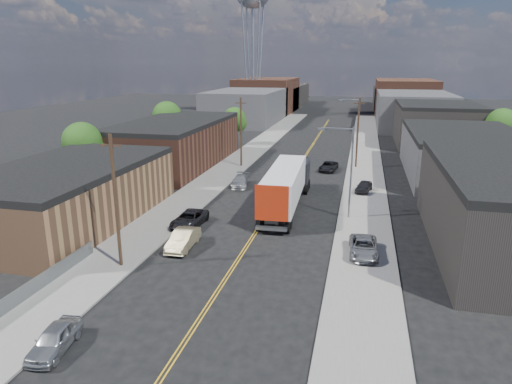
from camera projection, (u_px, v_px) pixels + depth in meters
The scene contains 33 objects.
ground at pixel (309, 150), 79.25m from camera, with size 260.00×260.00×0.00m, color black.
centerline at pixel (297, 169), 65.20m from camera, with size 0.32×120.00×0.01m, color gold.
sidewalk_left at pixel (233, 166), 67.25m from camera, with size 5.00×140.00×0.15m, color slate.
sidewalk_right at pixel (365, 172), 63.11m from camera, with size 5.00×140.00×0.15m, color slate.
warehouse_tan at pixel (68, 194), 43.08m from camera, with size 12.00×22.00×5.60m.
warehouse_brown at pixel (175, 143), 67.28m from camera, with size 12.00×26.00×6.60m.
industrial_right_b at pixel (463, 154), 60.50m from camera, with size 14.00×24.00×6.10m.
industrial_right_c at pixel (435, 123), 84.64m from camera, with size 14.00×22.00×7.60m.
skyline_left_a at pixel (247, 106), 115.29m from camera, with size 16.00×30.00×8.00m, color #333235.
skyline_right_a at pixel (413, 110), 106.56m from camera, with size 16.00×30.00×8.00m, color #333235.
skyline_left_b at pixel (267, 95), 138.42m from camera, with size 16.00×26.00×10.00m, color #48271C.
skyline_right_b at pixel (405, 98), 129.69m from camera, with size 16.00×26.00×10.00m, color #48271C.
skyline_left_c at pixel (279, 96), 157.56m from camera, with size 16.00×40.00×7.00m, color black.
skyline_right_c at pixel (399, 98), 148.83m from camera, with size 16.00×40.00×7.00m, color black.
water_tower at pixel (253, 1), 122.45m from camera, with size 9.00×9.00×36.90m.
streetlight_near at pixel (347, 165), 43.35m from camera, with size 3.39×0.25×9.00m.
streetlight_far at pixel (355, 121), 76.12m from camera, with size 3.39×0.25×9.00m.
utility_pole_left_near at pixel (116, 201), 32.80m from camera, with size 1.60×0.26×10.00m.
utility_pole_left_far at pixel (241, 132), 65.58m from camera, with size 1.60×0.26×10.00m.
utility_pole_right at pixel (358, 132), 64.81m from camera, with size 1.60×0.26×10.00m.
chainlink_fence at pixel (21, 295), 28.67m from camera, with size 0.05×16.00×1.22m.
tree_left_near at pixel (83, 145), 54.96m from camera, with size 4.85×4.76×7.91m.
tree_left_mid at pixel (167, 118), 78.28m from camera, with size 5.10×5.04×8.37m.
tree_left_far at pixel (235, 120), 82.91m from camera, with size 4.35×4.20×6.97m.
tree_right_far at pixel (502, 126), 71.26m from camera, with size 4.85×4.76×7.91m.
semi_truck at pixel (288, 183), 47.76m from camera, with size 3.43×17.46×4.56m.
car_left_a at pixel (54, 339), 24.09m from camera, with size 1.60×3.97×1.35m, color #A5A8AA.
car_left_b at pixel (183, 239), 37.43m from camera, with size 1.60×4.60×1.52m, color #8B805B.
car_left_c at pixel (189, 219), 42.44m from camera, with size 2.32×5.04×1.40m, color black.
car_left_d at pixel (241, 181), 56.09m from camera, with size 1.90×4.68×1.36m, color gray.
car_right_lot_a at pixel (364, 247), 35.75m from camera, with size 2.19×4.74×1.32m, color gray.
car_right_lot_c at pixel (364, 186), 53.23m from camera, with size 1.50×3.74×1.27m, color black.
car_ahead_truck at pixel (329, 166), 64.13m from camera, with size 2.13×4.61×1.28m, color black.
Camera 1 is at (8.76, -18.24, 14.79)m, focal length 32.00 mm.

